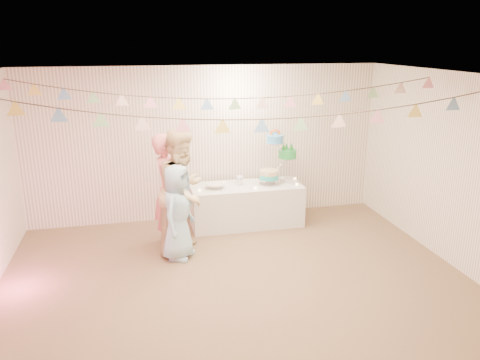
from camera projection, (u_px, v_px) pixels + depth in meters
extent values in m
plane|color=brown|center=(238.00, 285.00, 5.94)|extent=(6.00, 6.00, 0.00)
plane|color=silver|center=(238.00, 77.00, 5.19)|extent=(6.00, 6.00, 0.00)
plane|color=white|center=(206.00, 144.00, 7.90)|extent=(6.00, 6.00, 0.00)
plane|color=white|center=(316.00, 295.00, 3.23)|extent=(6.00, 6.00, 0.00)
plane|color=white|center=(459.00, 173.00, 6.20)|extent=(5.00, 5.00, 0.00)
cube|color=silver|center=(246.00, 205.00, 7.82)|extent=(1.83, 0.73, 0.69)
cylinder|color=white|center=(215.00, 184.00, 7.54)|extent=(0.31, 0.31, 0.02)
imported|color=#DC7375|center=(168.00, 191.00, 6.86)|extent=(0.53, 0.70, 1.72)
imported|color=#E0C18A|center=(183.00, 191.00, 6.68)|extent=(1.08, 1.12, 1.83)
imported|color=#9BC6DC|center=(178.00, 212.00, 6.52)|extent=(0.71, 0.80, 1.37)
cylinder|color=#FFD88C|center=(199.00, 190.00, 7.40)|extent=(0.04, 0.04, 0.03)
cylinder|color=#FFD88C|center=(223.00, 183.00, 7.81)|extent=(0.04, 0.04, 0.03)
cylinder|color=#FFD88C|center=(255.00, 188.00, 7.53)|extent=(0.04, 0.04, 0.03)
cylinder|color=#FFD88C|center=(263.00, 179.00, 7.99)|extent=(0.04, 0.04, 0.03)
cylinder|color=#FFD88C|center=(297.00, 184.00, 7.72)|extent=(0.04, 0.04, 0.03)
cylinder|color=#FFD88C|center=(295.00, 178.00, 8.04)|extent=(0.04, 0.04, 0.03)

